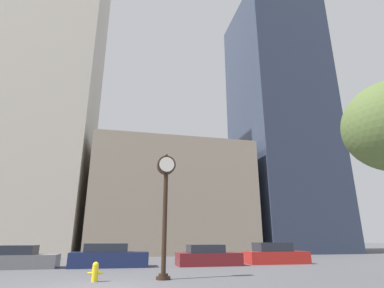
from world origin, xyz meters
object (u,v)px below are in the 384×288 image
at_px(street_clock, 165,196).
at_px(car_red, 275,255).
at_px(car_grey, 14,259).
at_px(fire_hydrant_near, 95,272).
at_px(car_maroon, 208,257).
at_px(car_navy, 109,257).

height_order(street_clock, car_red, street_clock).
xyz_separation_m(car_grey, fire_hydrant_near, (4.74, -6.43, -0.15)).
xyz_separation_m(car_maroon, fire_hydrant_near, (-6.09, -5.96, -0.15)).
height_order(car_maroon, car_red, car_red).
xyz_separation_m(street_clock, car_maroon, (3.50, 5.90, -2.77)).
height_order(car_red, fire_hydrant_near, car_red).
distance_m(car_navy, fire_hydrant_near, 6.18).
height_order(car_grey, car_maroon, car_maroon).
xyz_separation_m(street_clock, car_grey, (-7.33, 6.37, -2.77)).
height_order(car_grey, fire_hydrant_near, car_grey).
bearing_deg(street_clock, car_maroon, 59.30).
relative_size(street_clock, car_navy, 1.18).
height_order(car_maroon, fire_hydrant_near, car_maroon).
height_order(street_clock, car_navy, street_clock).
bearing_deg(car_navy, car_grey, 179.09).
bearing_deg(fire_hydrant_near, street_clock, 1.32).
bearing_deg(car_navy, car_red, 3.24).
bearing_deg(car_navy, fire_hydrant_near, -90.61).
bearing_deg(car_red, car_maroon, -173.72).
relative_size(street_clock, car_grey, 1.15).
bearing_deg(fire_hydrant_near, car_navy, 87.28).
relative_size(car_navy, fire_hydrant_near, 6.24).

